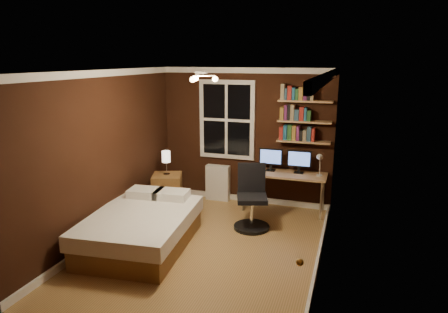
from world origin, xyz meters
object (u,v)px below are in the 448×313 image
(monitor_right, at_px, (299,162))
(desk_lamp, at_px, (320,165))
(office_chair, at_px, (252,204))
(nightstand, at_px, (167,191))
(radiator, at_px, (218,183))
(monitor_left, at_px, (271,160))
(desk, at_px, (284,176))
(bedside_lamp, at_px, (166,163))
(bed, at_px, (142,228))

(monitor_right, height_order, desk_lamp, desk_lamp)
(monitor_right, xyz_separation_m, office_chair, (-0.60, -0.96, -0.50))
(nightstand, xyz_separation_m, office_chair, (1.67, -0.36, 0.08))
(radiator, xyz_separation_m, monitor_right, (1.54, -0.10, 0.56))
(desk_lamp, bearing_deg, office_chair, -139.75)
(radiator, relative_size, monitor_left, 1.64)
(desk, height_order, monitor_left, monitor_left)
(bedside_lamp, relative_size, office_chair, 0.42)
(desk, bearing_deg, monitor_right, 16.81)
(radiator, height_order, monitor_right, monitor_right)
(bed, height_order, monitor_left, monitor_left)
(desk_lamp, bearing_deg, bedside_lamp, -170.23)
(desk, bearing_deg, nightstand, -165.47)
(monitor_right, distance_m, desk_lamp, 0.39)
(monitor_left, bearing_deg, office_chair, -95.75)
(nightstand, relative_size, bedside_lamp, 1.45)
(bed, height_order, monitor_right, monitor_right)
(nightstand, height_order, office_chair, office_chair)
(desk, xyz_separation_m, office_chair, (-0.35, -0.88, -0.24))
(monitor_left, relative_size, office_chair, 0.40)
(monitor_left, distance_m, monitor_right, 0.50)
(radiator, xyz_separation_m, office_chair, (0.94, -1.06, 0.06))
(bed, height_order, desk_lamp, desk_lamp)
(bed, xyz_separation_m, desk_lamp, (2.30, 1.95, 0.65))
(desk, height_order, desk_lamp, desk_lamp)
(bedside_lamp, relative_size, radiator, 0.64)
(bedside_lamp, relative_size, monitor_left, 1.05)
(radiator, xyz_separation_m, desk_lamp, (1.90, -0.25, 0.58))
(bedside_lamp, xyz_separation_m, office_chair, (1.67, -0.36, -0.45))
(bed, xyz_separation_m, bedside_lamp, (-0.32, 1.50, 0.58))
(bed, bearing_deg, monitor_right, 41.47)
(bed, distance_m, radiator, 2.23)
(radiator, distance_m, office_chair, 1.42)
(desk, relative_size, office_chair, 1.43)
(bedside_lamp, distance_m, office_chair, 1.76)
(monitor_left, bearing_deg, nightstand, -161.28)
(office_chair, bearing_deg, bed, -157.50)
(bedside_lamp, xyz_separation_m, monitor_right, (2.26, 0.60, 0.06))
(monitor_right, bearing_deg, nightstand, -165.22)
(bedside_lamp, bearing_deg, nightstand, 0.00)
(desk_lamp, bearing_deg, monitor_left, 170.44)
(nightstand, xyz_separation_m, monitor_right, (2.26, 0.60, 0.59))
(bedside_lamp, height_order, radiator, bedside_lamp)
(bedside_lamp, relative_size, monitor_right, 1.05)
(bed, distance_m, nightstand, 1.53)
(nightstand, bearing_deg, bed, -97.18)
(monitor_right, bearing_deg, bedside_lamp, -165.22)
(nightstand, xyz_separation_m, bedside_lamp, (0.00, 0.00, 0.53))
(radiator, distance_m, monitor_right, 1.64)
(bed, bearing_deg, radiator, 73.87)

